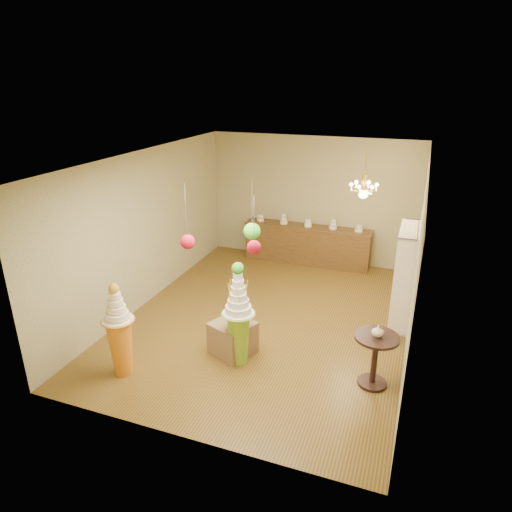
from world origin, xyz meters
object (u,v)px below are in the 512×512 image
(round_table, at_px, (375,353))
(sideboard, at_px, (307,244))
(pedestal_green, at_px, (239,324))
(pedestal_orange, at_px, (120,339))

(round_table, bearing_deg, sideboard, 116.03)
(pedestal_green, distance_m, round_table, 2.08)
(pedestal_orange, relative_size, sideboard, 0.50)
(pedestal_green, relative_size, sideboard, 0.56)
(pedestal_orange, xyz_separation_m, sideboard, (1.53, 5.33, -0.12))
(pedestal_green, xyz_separation_m, pedestal_orange, (-1.56, -0.88, -0.07))
(pedestal_green, height_order, pedestal_orange, pedestal_green)
(pedestal_green, height_order, round_table, pedestal_green)
(pedestal_orange, height_order, round_table, pedestal_orange)
(sideboard, relative_size, round_table, 3.70)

